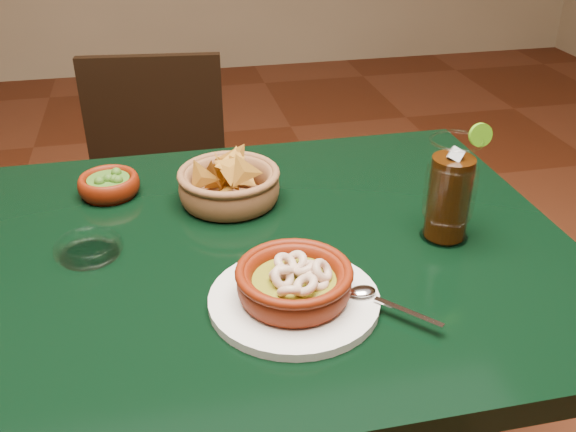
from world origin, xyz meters
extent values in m
cube|color=black|center=(0.00, 0.00, 0.73)|extent=(1.20, 0.80, 0.04)
cylinder|color=black|center=(0.54, 0.34, 0.35)|extent=(0.06, 0.06, 0.71)
cube|color=black|center=(-0.07, 0.64, 0.42)|extent=(0.43, 0.43, 0.04)
cylinder|color=black|center=(-0.25, 0.49, 0.21)|extent=(0.03, 0.03, 0.42)
cylinder|color=black|center=(0.08, 0.45, 0.21)|extent=(0.03, 0.03, 0.42)
cylinder|color=black|center=(-0.22, 0.83, 0.21)|extent=(0.03, 0.03, 0.42)
cylinder|color=black|center=(0.12, 0.79, 0.21)|extent=(0.03, 0.03, 0.42)
cube|color=black|center=(-0.05, 0.82, 0.64)|extent=(0.37, 0.07, 0.41)
cylinder|color=silver|center=(0.12, -0.16, 0.76)|extent=(0.24, 0.24, 0.01)
cylinder|color=#541304|center=(0.12, -0.16, 0.77)|extent=(0.14, 0.14, 0.01)
torus|color=#541304|center=(0.12, -0.16, 0.78)|extent=(0.18, 0.18, 0.04)
torus|color=#541304|center=(0.12, -0.16, 0.80)|extent=(0.16, 0.16, 0.01)
cylinder|color=#6A6916|center=(0.12, -0.16, 0.79)|extent=(0.12, 0.12, 0.01)
torus|color=#CDAF96|center=(0.16, -0.17, 0.80)|extent=(0.05, 0.05, 0.04)
torus|color=#CDAF96|center=(0.13, -0.15, 0.80)|extent=(0.05, 0.05, 0.03)
torus|color=#CDAF96|center=(0.13, -0.13, 0.80)|extent=(0.04, 0.05, 0.04)
torus|color=#CDAF96|center=(0.11, -0.14, 0.80)|extent=(0.04, 0.04, 0.04)
torus|color=#CDAF96|center=(0.10, -0.16, 0.80)|extent=(0.04, 0.03, 0.04)
torus|color=#CDAF96|center=(0.10, -0.17, 0.80)|extent=(0.05, 0.04, 0.05)
torus|color=#CDAF96|center=(0.10, -0.20, 0.80)|extent=(0.05, 0.04, 0.04)
torus|color=#CDAF96|center=(0.13, -0.19, 0.80)|extent=(0.05, 0.05, 0.03)
torus|color=#CDAF96|center=(0.15, -0.18, 0.80)|extent=(0.05, 0.05, 0.03)
cube|color=silver|center=(0.26, -0.23, 0.77)|extent=(0.07, 0.08, 0.00)
ellipsoid|color=silver|center=(0.21, -0.18, 0.77)|extent=(0.04, 0.03, 0.01)
cylinder|color=brown|center=(0.07, 0.16, 0.75)|extent=(0.16, 0.16, 0.01)
torus|color=brown|center=(0.07, 0.16, 0.78)|extent=(0.21, 0.21, 0.06)
torus|color=brown|center=(0.07, 0.16, 0.81)|extent=(0.18, 0.18, 0.01)
cone|color=#A96D1F|center=(0.05, 0.20, 0.78)|extent=(0.08, 0.08, 0.06)
cone|color=#A96D1F|center=(0.07, 0.13, 0.83)|extent=(0.08, 0.05, 0.07)
cone|color=#A96D1F|center=(0.07, 0.16, 0.80)|extent=(0.06, 0.06, 0.07)
cone|color=#A96D1F|center=(0.08, 0.16, 0.83)|extent=(0.08, 0.07, 0.05)
cone|color=#A96D1F|center=(0.06, 0.16, 0.79)|extent=(0.08, 0.03, 0.07)
cone|color=#A96D1F|center=(0.06, 0.18, 0.82)|extent=(0.04, 0.09, 0.09)
cone|color=#A96D1F|center=(0.06, 0.19, 0.81)|extent=(0.04, 0.09, 0.08)
cone|color=#A96D1F|center=(0.08, 0.15, 0.83)|extent=(0.08, 0.06, 0.06)
cone|color=#A96D1F|center=(0.10, 0.20, 0.78)|extent=(0.08, 0.08, 0.06)
cone|color=#A96D1F|center=(0.06, 0.14, 0.79)|extent=(0.09, 0.09, 0.04)
cone|color=#A96D1F|center=(0.07, 0.18, 0.79)|extent=(0.09, 0.05, 0.08)
cone|color=#A96D1F|center=(0.02, 0.15, 0.81)|extent=(0.08, 0.04, 0.09)
cone|color=#A96D1F|center=(0.09, 0.15, 0.81)|extent=(0.08, 0.04, 0.09)
cone|color=#A96D1F|center=(0.06, 0.12, 0.78)|extent=(0.06, 0.07, 0.07)
cone|color=#A96D1F|center=(0.04, 0.15, 0.81)|extent=(0.03, 0.08, 0.08)
cone|color=#A96D1F|center=(0.08, 0.16, 0.81)|extent=(0.04, 0.09, 0.08)
cone|color=#A96D1F|center=(0.09, 0.17, 0.83)|extent=(0.09, 0.03, 0.09)
cone|color=#A96D1F|center=(0.06, 0.16, 0.80)|extent=(0.08, 0.05, 0.08)
cone|color=#A96D1F|center=(0.09, 0.11, 0.83)|extent=(0.09, 0.02, 0.08)
cone|color=#A96D1F|center=(0.07, 0.16, 0.80)|extent=(0.05, 0.08, 0.08)
cylinder|color=#541304|center=(-0.14, 0.23, 0.75)|extent=(0.09, 0.09, 0.01)
torus|color=#541304|center=(-0.14, 0.23, 0.77)|extent=(0.13, 0.13, 0.04)
cylinder|color=#244A12|center=(-0.14, 0.23, 0.78)|extent=(0.08, 0.08, 0.01)
sphere|color=#244A12|center=(-0.16, 0.22, 0.78)|extent=(0.02, 0.02, 0.02)
sphere|color=#244A12|center=(-0.13, 0.22, 0.78)|extent=(0.02, 0.02, 0.02)
sphere|color=#244A12|center=(-0.12, 0.22, 0.78)|extent=(0.02, 0.02, 0.02)
sphere|color=#244A12|center=(-0.14, 0.23, 0.78)|extent=(0.02, 0.02, 0.02)
sphere|color=#244A12|center=(-0.13, 0.25, 0.78)|extent=(0.02, 0.02, 0.02)
cylinder|color=white|center=(0.40, -0.04, 0.75)|extent=(0.08, 0.08, 0.01)
torus|color=white|center=(0.40, -0.04, 0.84)|extent=(0.17, 0.17, 0.09)
cylinder|color=black|center=(0.40, -0.04, 0.82)|extent=(0.07, 0.07, 0.14)
cube|color=silver|center=(0.41, -0.04, 0.87)|extent=(0.03, 0.03, 0.03)
cube|color=silver|center=(0.40, -0.03, 0.87)|extent=(0.03, 0.03, 0.03)
cube|color=silver|center=(0.39, -0.03, 0.87)|extent=(0.02, 0.02, 0.02)
cube|color=silver|center=(0.40, -0.02, 0.87)|extent=(0.03, 0.03, 0.02)
cube|color=silver|center=(0.40, -0.05, 0.87)|extent=(0.03, 0.03, 0.03)
cube|color=silver|center=(0.40, -0.04, 0.90)|extent=(0.03, 0.03, 0.03)
torus|color=white|center=(0.40, -0.04, 0.92)|extent=(0.08, 0.08, 0.00)
cylinder|color=#4B9112|center=(0.44, -0.04, 0.93)|extent=(0.04, 0.01, 0.04)
cylinder|color=white|center=(-0.17, 0.03, 0.75)|extent=(0.09, 0.09, 0.01)
torus|color=white|center=(-0.17, 0.03, 0.76)|extent=(0.11, 0.11, 0.03)
camera|label=1|loc=(-0.04, -0.86, 1.30)|focal=40.00mm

